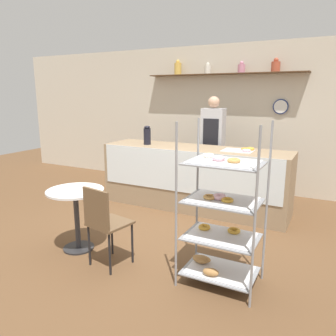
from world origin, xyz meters
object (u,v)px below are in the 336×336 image
person_worker (213,143)px  donut_tray_counter (243,150)px  pastry_rack (220,219)px  cafe_table (76,205)px  cafe_chair (104,219)px  coffee_carafe (147,135)px

person_worker → donut_tray_counter: (0.69, -0.64, 0.03)m
pastry_rack → donut_tray_counter: size_ratio=3.58×
cafe_table → cafe_chair: (0.55, -0.19, -0.00)m
cafe_table → coffee_carafe: bearing=95.0°
cafe_chair → donut_tray_counter: donut_tray_counter is taller
person_worker → donut_tray_counter: bearing=-42.8°
pastry_rack → cafe_table: (-1.71, -0.09, -0.11)m
person_worker → cafe_table: person_worker is taller
pastry_rack → coffee_carafe: bearing=136.0°
person_worker → donut_tray_counter: person_worker is taller
pastry_rack → donut_tray_counter: 1.95m
pastry_rack → cafe_chair: bearing=-166.3°
person_worker → cafe_table: (-0.71, -2.62, -0.43)m
pastry_rack → cafe_chair: (-1.16, -0.28, -0.12)m
cafe_table → person_worker: bearing=74.8°
cafe_table → cafe_chair: 0.58m
person_worker → pastry_rack: bearing=-68.6°
cafe_table → cafe_chair: cafe_chair is taller
cafe_table → coffee_carafe: size_ratio=2.37×
coffee_carafe → cafe_chair: bearing=-71.1°
cafe_chair → donut_tray_counter: size_ratio=2.01×
donut_tray_counter → coffee_carafe: bearing=-176.8°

